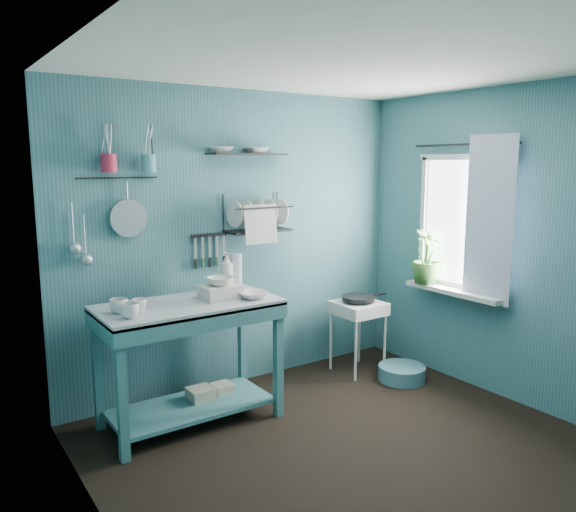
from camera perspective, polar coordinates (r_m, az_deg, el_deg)
floor at (r=4.00m, az=6.65°, el=-19.03°), size 3.20×3.20×0.00m
ceiling at (r=3.57m, az=7.46°, el=19.01°), size 3.20×3.20×0.00m
wall_back at (r=4.79m, az=-4.88°, el=1.60°), size 3.20×0.00×3.20m
wall_left at (r=2.81m, az=-18.38°, el=-4.50°), size 0.00×3.00×3.00m
wall_right at (r=4.78m, az=21.62°, el=0.93°), size 0.00×3.00×3.00m
work_counter at (r=4.24m, az=-9.91°, el=-10.67°), size 1.35×0.78×0.91m
mug_left at (r=3.78m, az=-15.78°, el=-5.37°), size 0.12×0.12×0.10m
mug_mid at (r=3.90m, az=-14.85°, el=-4.89°), size 0.14×0.14×0.09m
mug_right at (r=3.92m, az=-16.81°, el=-4.89°), size 0.17×0.17×0.10m
wash_tub at (r=4.18m, az=-6.87°, el=-3.64°), size 0.28×0.22×0.10m
tub_bowl at (r=4.16m, az=-6.89°, el=-2.56°), size 0.20×0.19×0.06m
soap_bottle at (r=4.43m, az=-6.26°, el=-1.57°), size 0.11×0.12×0.30m
water_bottle at (r=4.49m, az=-5.25°, el=-1.51°), size 0.09×0.09×0.28m
counter_bowl at (r=4.17m, az=-3.59°, el=-3.96°), size 0.22×0.22×0.05m
hotplate_stand at (r=5.23m, az=7.08°, el=-8.14°), size 0.46×0.46×0.65m
frying_pan at (r=5.14m, az=7.17°, el=-4.26°), size 0.30×0.30×0.03m
knife_strip at (r=4.61m, az=-8.03°, el=2.09°), size 0.32×0.03×0.03m
dish_rack at (r=4.70m, az=-3.08°, el=4.40°), size 0.57×0.30×0.32m
upper_shelf at (r=4.67m, az=-4.14°, el=10.29°), size 0.71×0.23×0.02m
shelf_bowl_left at (r=4.56m, az=-6.86°, el=11.30°), size 0.23×0.23×0.05m
shelf_bowl_right at (r=4.72m, az=-3.20°, el=10.72°), size 0.21×0.21×0.05m
utensil_cup_magenta at (r=4.24m, az=-17.75°, el=8.97°), size 0.11×0.11×0.13m
utensil_cup_teal at (r=4.33m, az=-14.00°, el=9.11°), size 0.11×0.11×0.13m
colander at (r=4.32m, az=-15.89°, el=3.71°), size 0.28×0.03×0.28m
ladle_outer at (r=4.23m, az=-21.05°, el=3.05°), size 0.01×0.01×0.30m
ladle_inner at (r=4.26m, az=-19.99°, el=1.95°), size 0.01×0.01×0.30m
hook_rail at (r=4.31m, az=-16.92°, el=7.60°), size 0.60×0.01×0.01m
window_glass at (r=5.01m, az=17.38°, el=3.27°), size 0.00×1.10×1.10m
windowsill at (r=5.04m, az=16.44°, el=-3.46°), size 0.16×0.95×0.04m
curtain at (r=4.77m, az=19.74°, el=3.46°), size 0.00×1.35×1.35m
curtain_rod at (r=4.95m, az=17.42°, el=10.74°), size 0.02×1.05×0.02m
potted_plant at (r=5.17m, az=13.92°, el=-0.08°), size 0.34×0.34×0.48m
storage_tin_large at (r=4.45m, az=-8.85°, el=-14.45°), size 0.18×0.18×0.22m
storage_tin_small at (r=4.56m, az=-6.67°, el=-13.93°), size 0.15×0.15×0.20m
floor_basin at (r=5.17m, az=11.49°, el=-11.57°), size 0.41×0.41×0.13m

